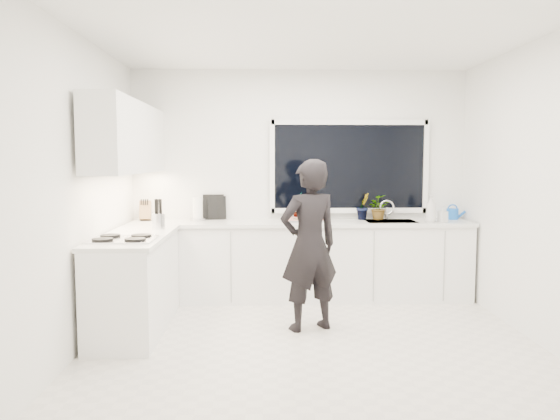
{
  "coord_description": "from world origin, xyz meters",
  "views": [
    {
      "loc": [
        -0.44,
        -4.84,
        1.64
      ],
      "look_at": [
        -0.28,
        0.4,
        1.15
      ],
      "focal_mm": 35.0,
      "sensor_mm": 36.0,
      "label": 1
    }
  ],
  "objects": [
    {
      "name": "utensil_crock",
      "position": [
        -1.52,
        0.8,
        1.0
      ],
      "size": [
        0.17,
        0.17,
        0.16
      ],
      "primitive_type": "cylinder",
      "rotation": [
        0.0,
        0.0,
        -0.42
      ],
      "color": "silver",
      "rests_on": "countertop_left"
    },
    {
      "name": "wall_right",
      "position": [
        2.01,
        0.0,
        1.35
      ],
      "size": [
        0.02,
        3.5,
        2.7
      ],
      "primitive_type": "cube",
      "color": "white",
      "rests_on": "ground"
    },
    {
      "name": "faucet",
      "position": [
        1.05,
        1.65,
        1.03
      ],
      "size": [
        0.03,
        0.03,
        0.22
      ],
      "primitive_type": "cylinder",
      "color": "silver",
      "rests_on": "countertop_back"
    },
    {
      "name": "upper_cabinets",
      "position": [
        -1.79,
        0.7,
        1.85
      ],
      "size": [
        0.34,
        2.1,
        0.7
      ],
      "primitive_type": "cube",
      "color": "white",
      "rests_on": "wall_left"
    },
    {
      "name": "pizza",
      "position": [
        0.01,
        1.42,
        0.95
      ],
      "size": [
        0.47,
        0.35,
        0.01
      ],
      "primitive_type": "cube",
      "rotation": [
        0.0,
        0.0,
        0.05
      ],
      "color": "#BE4219",
      "rests_on": "pizza_tray"
    },
    {
      "name": "wall_back",
      "position": [
        0.0,
        1.76,
        1.35
      ],
      "size": [
        4.0,
        0.02,
        2.7
      ],
      "primitive_type": "cube",
      "color": "white",
      "rests_on": "ground"
    },
    {
      "name": "countertop_left",
      "position": [
        -1.67,
        0.35,
        0.9
      ],
      "size": [
        0.62,
        1.6,
        0.04
      ],
      "primitive_type": "cube",
      "color": "silver",
      "rests_on": "base_cabinets_left"
    },
    {
      "name": "person",
      "position": [
        0.0,
        0.3,
        0.82
      ],
      "size": [
        0.7,
        0.59,
        1.64
      ],
      "primitive_type": "imported",
      "rotation": [
        0.0,
        0.0,
        3.53
      ],
      "color": "black",
      "rests_on": "floor"
    },
    {
      "name": "base_cabinets_left",
      "position": [
        -1.67,
        0.35,
        0.44
      ],
      "size": [
        0.58,
        1.6,
        0.88
      ],
      "primitive_type": "cube",
      "color": "white",
      "rests_on": "floor"
    },
    {
      "name": "ceiling",
      "position": [
        0.0,
        0.0,
        2.71
      ],
      "size": [
        4.0,
        3.5,
        0.02
      ],
      "primitive_type": "cube",
      "color": "white",
      "rests_on": "wall_back"
    },
    {
      "name": "floor",
      "position": [
        0.0,
        0.0,
        -0.01
      ],
      "size": [
        4.0,
        3.5,
        0.02
      ],
      "primitive_type": "cube",
      "color": "beige",
      "rests_on": "ground"
    },
    {
      "name": "stovetop",
      "position": [
        -1.69,
        -0.0,
        0.94
      ],
      "size": [
        0.56,
        0.48,
        0.03
      ],
      "primitive_type": "cube",
      "color": "black",
      "rests_on": "countertop_left"
    },
    {
      "name": "wall_left",
      "position": [
        -2.01,
        0.0,
        1.35
      ],
      "size": [
        0.02,
        3.5,
        2.7
      ],
      "primitive_type": "cube",
      "color": "white",
      "rests_on": "ground"
    },
    {
      "name": "pizza_tray",
      "position": [
        0.01,
        1.42,
        0.94
      ],
      "size": [
        0.51,
        0.39,
        0.03
      ],
      "primitive_type": "cube",
      "rotation": [
        0.0,
        0.0,
        0.05
      ],
      "color": "#B6B6BB",
      "rests_on": "countertop_back"
    },
    {
      "name": "sink",
      "position": [
        1.05,
        1.45,
        0.87
      ],
      "size": [
        0.58,
        0.42,
        0.14
      ],
      "primitive_type": "cube",
      "color": "silver",
      "rests_on": "countertop_back"
    },
    {
      "name": "knife_block",
      "position": [
        -1.83,
        1.59,
        1.03
      ],
      "size": [
        0.14,
        0.11,
        0.22
      ],
      "primitive_type": "cube",
      "rotation": [
        0.0,
        0.0,
        0.11
      ],
      "color": "brown",
      "rests_on": "countertop_back"
    },
    {
      "name": "soap_bottles",
      "position": [
        1.51,
        1.3,
        1.06
      ],
      "size": [
        0.26,
        0.13,
        0.31
      ],
      "color": "#D8BF66",
      "rests_on": "countertop_back"
    },
    {
      "name": "herb_plants",
      "position": [
        0.61,
        1.61,
        1.07
      ],
      "size": [
        1.2,
        0.34,
        0.33
      ],
      "color": "#26662D",
      "rests_on": "countertop_back"
    },
    {
      "name": "countertop_back",
      "position": [
        0.0,
        1.44,
        0.9
      ],
      "size": [
        3.94,
        0.62,
        0.04
      ],
      "primitive_type": "cube",
      "color": "silver",
      "rests_on": "base_cabinets_back"
    },
    {
      "name": "paper_towel_roll",
      "position": [
        -1.21,
        1.55,
        1.05
      ],
      "size": [
        0.13,
        0.13,
        0.26
      ],
      "primitive_type": "cylinder",
      "rotation": [
        0.0,
        0.0,
        0.24
      ],
      "color": "white",
      "rests_on": "countertop_back"
    },
    {
      "name": "picture_frame_small",
      "position": [
        -1.04,
        1.69,
        1.07
      ],
      "size": [
        0.25,
        0.03,
        0.3
      ],
      "primitive_type": "cube",
      "rotation": [
        0.0,
        0.0,
        0.05
      ],
      "color": "black",
      "rests_on": "countertop_back"
    },
    {
      "name": "base_cabinets_back",
      "position": [
        0.0,
        1.45,
        0.44
      ],
      "size": [
        3.92,
        0.58,
        0.88
      ],
      "primitive_type": "cube",
      "color": "white",
      "rests_on": "floor"
    },
    {
      "name": "picture_frame_large",
      "position": [
        -0.99,
        1.69,
        1.06
      ],
      "size": [
        0.22,
        0.05,
        0.28
      ],
      "primitive_type": "cube",
      "rotation": [
        0.0,
        0.0,
        0.16
      ],
      "color": "black",
      "rests_on": "countertop_back"
    },
    {
      "name": "watering_can",
      "position": [
        1.84,
        1.61,
        0.98
      ],
      "size": [
        0.18,
        0.18,
        0.13
      ],
      "primitive_type": "cylinder",
      "rotation": [
        0.0,
        0.0,
        -0.32
      ],
      "color": "blue",
      "rests_on": "countertop_back"
    },
    {
      "name": "window",
      "position": [
        0.6,
        1.73,
        1.55
      ],
      "size": [
        1.8,
        0.02,
        1.0
      ],
      "primitive_type": "cube",
      "color": "black",
      "rests_on": "wall_back"
    }
  ]
}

